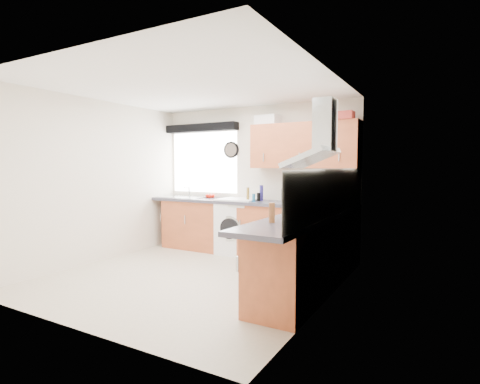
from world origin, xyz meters
The scene contains 39 objects.
ground_plane centered at (0.00, 0.00, 0.00)m, with size 3.60×3.60×0.00m, color beige.
ceiling centered at (0.00, 0.00, 2.50)m, with size 3.60×3.60×0.02m, color white.
wall_back centered at (0.00, 1.80, 1.25)m, with size 3.60×0.02×2.50m, color silver.
wall_front centered at (0.00, -1.80, 1.25)m, with size 3.60×0.02×2.50m, color silver.
wall_left centered at (-1.80, 0.00, 1.25)m, with size 0.02×3.60×2.50m, color silver.
wall_right centered at (1.80, 0.00, 1.25)m, with size 0.02×3.60×2.50m, color silver.
window centered at (-1.05, 1.79, 1.55)m, with size 1.40×0.02×1.10m, color white.
window_blind centered at (-1.05, 1.70, 2.18)m, with size 1.50×0.18×0.14m, color black.
splashback centered at (1.79, 0.30, 1.18)m, with size 0.01×3.00×0.54m, color white.
base_cab_back centered at (-0.10, 1.51, 0.43)m, with size 3.00×0.58×0.86m, color #9E4927.
base_cab_corner centered at (1.50, 1.50, 0.43)m, with size 0.60×0.60×0.86m, color #9E4927.
base_cab_right centered at (1.51, 0.15, 0.43)m, with size 0.58×2.10×0.86m, color #9E4927.
worktop_back centered at (0.00, 1.50, 0.89)m, with size 3.60×0.62×0.05m, color #31303C.
worktop_right centered at (1.50, 0.00, 0.89)m, with size 0.62×2.42×0.05m, color #31303C.
sink centered at (-1.33, 1.50, 0.95)m, with size 0.84×0.46×0.10m, color #B3BCC1, non-canonical shape.
oven centered at (1.50, 0.30, 0.42)m, with size 0.56×0.58×0.85m, color black.
hob_plate centered at (1.50, 0.30, 0.92)m, with size 0.52×0.52×0.01m, color #B3BCC1.
extractor_hood centered at (1.60, 0.30, 1.77)m, with size 0.52×0.78×0.66m, color #B3BCC1, non-canonical shape.
upper_cabinets centered at (0.95, 1.62, 1.80)m, with size 1.70×0.35×0.70m, color #9E4927.
washing_machine centered at (-0.15, 1.52, 0.47)m, with size 0.64×0.61×0.93m, color white.
wall_clock centered at (-0.45, 1.76, 1.77)m, with size 0.29×0.29×0.04m, color black.
casserole centered at (0.30, 1.72, 2.23)m, with size 0.39×0.29×0.16m, color white.
storage_box centered at (1.60, 1.52, 2.21)m, with size 0.25×0.21×0.11m, color #AF342C.
utensil_pot centered at (1.15, 1.70, 0.98)m, with size 0.10×0.10×0.13m, color slate.
kitchen_roll centered at (1.62, 0.80, 1.03)m, with size 0.11×0.11×0.24m, color white.
tomato_cluster centered at (-0.82, 1.65, 0.95)m, with size 0.16×0.16×0.07m, color red, non-canonical shape.
jar_0 centered at (1.08, 1.55, 0.98)m, with size 0.04×0.04×0.13m, color navy.
jar_1 centered at (0.68, 1.47, 1.02)m, with size 0.06×0.06×0.22m, color black.
jar_2 centered at (1.13, 1.42, 0.98)m, with size 0.06×0.06×0.13m, color #2E2119.
jar_3 centered at (0.91, 1.65, 1.00)m, with size 0.04×0.04×0.19m, color #1A1549.
jar_4 centered at (0.23, 1.60, 1.04)m, with size 0.06×0.06×0.26m, color navy.
jar_5 centered at (1.08, 1.51, 0.97)m, with size 0.06×0.06×0.13m, color olive.
jar_6 centered at (0.05, 1.46, 1.02)m, with size 0.05×0.05×0.22m, color brown.
jar_7 centered at (0.89, 1.51, 0.97)m, with size 0.04×0.04×0.13m, color black.
jar_8 centered at (0.23, 1.51, 0.98)m, with size 0.06×0.06×0.14m, color black.
jar_9 centered at (0.74, 1.66, 1.02)m, with size 0.04×0.04×0.22m, color brown.
jar_10 centered at (0.22, 1.35, 0.98)m, with size 0.05×0.05×0.13m, color #1B5983.
bottle_0 centered at (1.39, -0.50, 1.01)m, with size 0.06×0.06×0.20m, color brown.
bottle_1 centered at (1.60, -0.54, 1.04)m, with size 0.07×0.07×0.26m, color #123418.
Camera 1 is at (2.96, -3.95, 1.49)m, focal length 28.00 mm.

